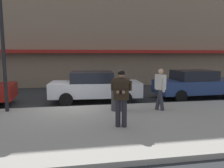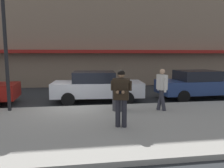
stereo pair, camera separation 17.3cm
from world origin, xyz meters
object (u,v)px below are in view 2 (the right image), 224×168
Objects in this scene: parked_sedan_far at (199,84)px; man_texting_on_phone at (121,92)px; pedestrian_in_light_coat at (162,87)px; street_lamp_post at (5,35)px; trash_bin at (119,98)px; parked_sedan_mid at (97,86)px.

parked_sedan_far is 6.78m from man_texting_on_phone.
parked_sedan_far is 2.69× the size of pedestrian_in_light_coat.
street_lamp_post is (-4.11, 2.64, 1.89)m from man_texting_on_phone.
man_texting_on_phone is at bearing -98.21° from trash_bin.
man_texting_on_phone is 2.68m from pedestrian_in_light_coat.
street_lamp_post reaches higher than pedestrian_in_light_coat.
trash_bin is (4.40, -0.62, -2.51)m from street_lamp_post.
parked_sedan_mid is 4.48m from man_texting_on_phone.
man_texting_on_phone reaches higher than pedestrian_in_light_coat.
man_texting_on_phone is 0.37× the size of street_lamp_post.
man_texting_on_phone reaches higher than parked_sedan_mid.
pedestrian_in_light_coat is (-3.13, -2.63, 0.32)m from parked_sedan_far.
man_texting_on_phone is at bearing -84.76° from parked_sedan_mid.
street_lamp_post reaches higher than parked_sedan_far.
street_lamp_post reaches higher than trash_bin.
parked_sedan_mid is 2.56× the size of man_texting_on_phone.
trash_bin is (-4.84, -2.38, -0.16)m from parked_sedan_far.
pedestrian_in_light_coat is at bearing 41.48° from man_texting_on_phone.
parked_sedan_mid is at bearing 106.16° from trash_bin.
parked_sedan_far is (5.54, -0.04, 0.00)m from parked_sedan_mid.
man_texting_on_phone is 5.24m from street_lamp_post.
man_texting_on_phone reaches higher than trash_bin.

